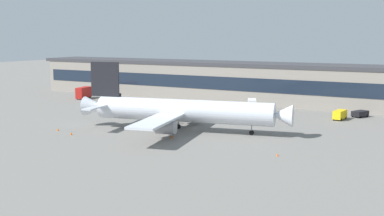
{
  "coord_description": "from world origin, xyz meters",
  "views": [
    {
      "loc": [
        56.04,
        -97.83,
        22.12
      ],
      "look_at": [
        -0.95,
        2.74,
        5.0
      ],
      "focal_mm": 45.11,
      "sensor_mm": 36.0,
      "label": 1
    }
  ],
  "objects_px": {
    "catering_truck": "(84,92)",
    "stair_truck": "(252,105)",
    "traffic_cone_1": "(58,129)",
    "traffic_cone_0": "(278,155)",
    "pushback_tractor": "(360,113)",
    "baggage_tug": "(116,96)",
    "traffic_cone_3": "(172,136)",
    "airliner": "(180,111)",
    "crew_van": "(340,114)",
    "traffic_cone_2": "(71,134)"
  },
  "relations": [
    {
      "from": "traffic_cone_1",
      "to": "airliner",
      "type": "bearing_deg",
      "value": 29.41
    },
    {
      "from": "airliner",
      "to": "baggage_tug",
      "type": "bearing_deg",
      "value": 141.8
    },
    {
      "from": "airliner",
      "to": "traffic_cone_1",
      "type": "relative_size",
      "value": 84.04
    },
    {
      "from": "traffic_cone_1",
      "to": "pushback_tractor",
      "type": "bearing_deg",
      "value": 43.62
    },
    {
      "from": "baggage_tug",
      "to": "traffic_cone_3",
      "type": "distance_m",
      "value": 72.27
    },
    {
      "from": "pushback_tractor",
      "to": "traffic_cone_2",
      "type": "xyz_separation_m",
      "value": [
        -52.51,
        -58.08,
        -0.73
      ]
    },
    {
      "from": "catering_truck",
      "to": "traffic_cone_1",
      "type": "bearing_deg",
      "value": -53.65
    },
    {
      "from": "stair_truck",
      "to": "traffic_cone_0",
      "type": "bearing_deg",
      "value": -62.53
    },
    {
      "from": "traffic_cone_1",
      "to": "baggage_tug",
      "type": "bearing_deg",
      "value": 115.37
    },
    {
      "from": "airliner",
      "to": "traffic_cone_0",
      "type": "height_order",
      "value": "airliner"
    },
    {
      "from": "traffic_cone_1",
      "to": "traffic_cone_0",
      "type": "bearing_deg",
      "value": 2.29
    },
    {
      "from": "stair_truck",
      "to": "traffic_cone_3",
      "type": "xyz_separation_m",
      "value": [
        -0.34,
        -44.97,
        -1.63
      ]
    },
    {
      "from": "catering_truck",
      "to": "stair_truck",
      "type": "bearing_deg",
      "value": 2.22
    },
    {
      "from": "catering_truck",
      "to": "traffic_cone_0",
      "type": "distance_m",
      "value": 101.22
    },
    {
      "from": "catering_truck",
      "to": "stair_truck",
      "type": "distance_m",
      "value": 64.27
    },
    {
      "from": "pushback_tractor",
      "to": "traffic_cone_2",
      "type": "relative_size",
      "value": 8.56
    },
    {
      "from": "traffic_cone_3",
      "to": "stair_truck",
      "type": "bearing_deg",
      "value": 89.56
    },
    {
      "from": "pushback_tractor",
      "to": "traffic_cone_2",
      "type": "bearing_deg",
      "value": -132.11
    },
    {
      "from": "pushback_tractor",
      "to": "catering_truck",
      "type": "relative_size",
      "value": 0.71
    },
    {
      "from": "airliner",
      "to": "baggage_tug",
      "type": "height_order",
      "value": "airliner"
    },
    {
      "from": "pushback_tractor",
      "to": "catering_truck",
      "type": "height_order",
      "value": "catering_truck"
    },
    {
      "from": "traffic_cone_2",
      "to": "traffic_cone_0",
      "type": "bearing_deg",
      "value": 5.09
    },
    {
      "from": "traffic_cone_0",
      "to": "traffic_cone_1",
      "type": "relative_size",
      "value": 0.9
    },
    {
      "from": "crew_van",
      "to": "pushback_tractor",
      "type": "height_order",
      "value": "crew_van"
    },
    {
      "from": "traffic_cone_2",
      "to": "pushback_tractor",
      "type": "bearing_deg",
      "value": 47.89
    },
    {
      "from": "catering_truck",
      "to": "traffic_cone_3",
      "type": "distance_m",
      "value": 76.73
    },
    {
      "from": "airliner",
      "to": "crew_van",
      "type": "height_order",
      "value": "airliner"
    },
    {
      "from": "catering_truck",
      "to": "traffic_cone_0",
      "type": "relative_size",
      "value": 13.81
    },
    {
      "from": "baggage_tug",
      "to": "traffic_cone_2",
      "type": "distance_m",
      "value": 65.15
    },
    {
      "from": "crew_van",
      "to": "traffic_cone_2",
      "type": "distance_m",
      "value": 70.38
    },
    {
      "from": "airliner",
      "to": "baggage_tug",
      "type": "xyz_separation_m",
      "value": [
        -51.21,
        40.3,
        -3.79
      ]
    },
    {
      "from": "pushback_tractor",
      "to": "catering_truck",
      "type": "distance_m",
      "value": 94.96
    },
    {
      "from": "stair_truck",
      "to": "traffic_cone_1",
      "type": "relative_size",
      "value": 10.56
    },
    {
      "from": "traffic_cone_0",
      "to": "crew_van",
      "type": "bearing_deg",
      "value": 88.83
    },
    {
      "from": "pushback_tractor",
      "to": "stair_truck",
      "type": "distance_m",
      "value": 30.82
    },
    {
      "from": "pushback_tractor",
      "to": "stair_truck",
      "type": "relative_size",
      "value": 0.84
    },
    {
      "from": "crew_van",
      "to": "traffic_cone_1",
      "type": "xyz_separation_m",
      "value": [
        -54.81,
        -48.83,
        -1.15
      ]
    },
    {
      "from": "airliner",
      "to": "stair_truck",
      "type": "height_order",
      "value": "airliner"
    },
    {
      "from": "traffic_cone_0",
      "to": "airliner",
      "type": "bearing_deg",
      "value": 156.96
    },
    {
      "from": "traffic_cone_0",
      "to": "traffic_cone_3",
      "type": "distance_m",
      "value": 26.25
    },
    {
      "from": "airliner",
      "to": "traffic_cone_2",
      "type": "bearing_deg",
      "value": -139.39
    },
    {
      "from": "stair_truck",
      "to": "traffic_cone_0",
      "type": "xyz_separation_m",
      "value": [
        25.57,
        -49.18,
        -1.7
      ]
    },
    {
      "from": "traffic_cone_0",
      "to": "traffic_cone_2",
      "type": "distance_m",
      "value": 47.81
    },
    {
      "from": "catering_truck",
      "to": "stair_truck",
      "type": "relative_size",
      "value": 1.18
    },
    {
      "from": "baggage_tug",
      "to": "traffic_cone_3",
      "type": "bearing_deg",
      "value": -41.86
    },
    {
      "from": "airliner",
      "to": "stair_truck",
      "type": "xyz_separation_m",
      "value": [
        2.95,
        37.05,
        -2.89
      ]
    },
    {
      "from": "pushback_tractor",
      "to": "catering_truck",
      "type": "xyz_separation_m",
      "value": [
        -94.68,
        -7.16,
        1.24
      ]
    },
    {
      "from": "traffic_cone_1",
      "to": "traffic_cone_2",
      "type": "relative_size",
      "value": 0.96
    },
    {
      "from": "traffic_cone_0",
      "to": "traffic_cone_1",
      "type": "bearing_deg",
      "value": -177.71
    },
    {
      "from": "traffic_cone_3",
      "to": "traffic_cone_0",
      "type": "bearing_deg",
      "value": -9.23
    }
  ]
}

